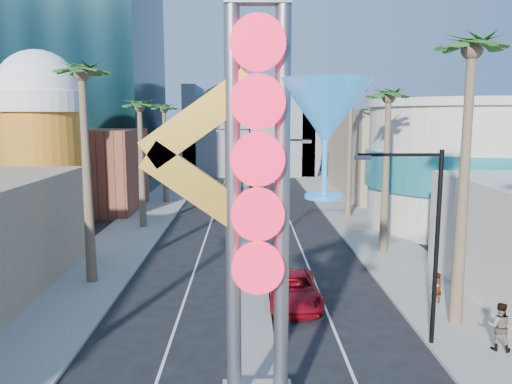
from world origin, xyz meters
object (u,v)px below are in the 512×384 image
at_px(neon_sign, 286,186).
at_px(red_pickup, 293,289).
at_px(pedestrian_a, 437,288).
at_px(pedestrian_b, 499,326).

bearing_deg(neon_sign, red_pickup, 83.14).
relative_size(red_pickup, pedestrian_a, 3.50).
xyz_separation_m(neon_sign, red_pickup, (1.18, 9.77, -6.56)).
height_order(neon_sign, pedestrian_a, neon_sign).
distance_m(red_pickup, pedestrian_b, 9.33).
xyz_separation_m(neon_sign, pedestrian_a, (8.20, 9.35, -6.39)).
height_order(red_pickup, pedestrian_a, pedestrian_a).
relative_size(pedestrian_a, pedestrian_b, 0.80).
bearing_deg(red_pickup, pedestrian_b, -36.45).
bearing_deg(pedestrian_b, neon_sign, 47.60).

